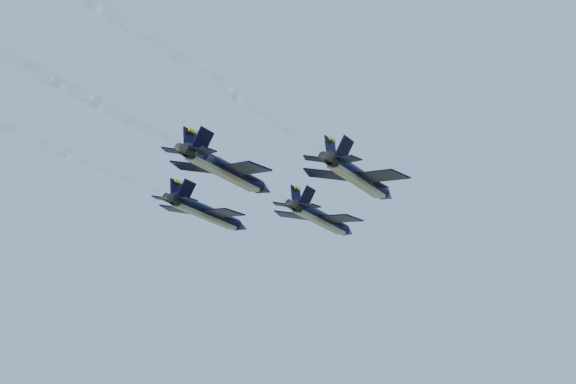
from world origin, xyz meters
The scene contains 4 objects.
jet_lead centered at (-0.40, 10.10, 107.45)m, with size 13.57×17.57×4.59m.
jet_left centered at (-12.37, -0.72, 107.45)m, with size 13.57×17.57×4.59m.
jet_right centered at (11.62, -1.36, 107.45)m, with size 13.57×17.57×4.59m.
jet_slot centered at (-0.36, -11.97, 107.45)m, with size 13.57×17.57×4.59m.
Camera 1 is at (48.67, -74.01, 76.11)m, focal length 45.00 mm.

